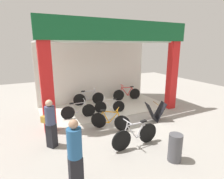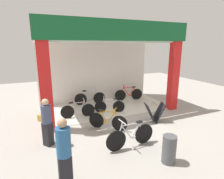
{
  "view_description": "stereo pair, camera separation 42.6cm",
  "coord_description": "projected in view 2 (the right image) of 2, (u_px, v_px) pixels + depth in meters",
  "views": [
    {
      "loc": [
        -3.78,
        -6.85,
        3.24
      ],
      "look_at": [
        0.0,
        0.76,
        1.15
      ],
      "focal_mm": 29.28,
      "sensor_mm": 36.0,
      "label": 1
    },
    {
      "loc": [
        -3.4,
        -7.03,
        3.24
      ],
      "look_at": [
        0.0,
        0.76,
        1.15
      ],
      "focal_mm": 29.28,
      "sensor_mm": 36.0,
      "label": 2
    }
  ],
  "objects": [
    {
      "name": "bicycle_inside_3",
      "position": [
        110.0,
        106.0,
        8.91
      ],
      "size": [
        1.4,
        0.55,
        0.81
      ],
      "color": "black",
      "rests_on": "ground"
    },
    {
      "name": "bicycle_inside_2",
      "position": [
        129.0,
        94.0,
        10.89
      ],
      "size": [
        1.67,
        0.46,
        0.93
      ],
      "color": "black",
      "rests_on": "ground"
    },
    {
      "name": "pedestrian_0",
      "position": [
        64.0,
        154.0,
        4.03
      ],
      "size": [
        0.33,
        0.33,
        1.74
      ],
      "color": "black",
      "rests_on": "ground"
    },
    {
      "name": "trash_bin",
      "position": [
        169.0,
        149.0,
        5.08
      ],
      "size": [
        0.38,
        0.38,
        0.81
      ],
      "primitive_type": "cylinder",
      "color": "#4C4C51",
      "rests_on": "ground"
    },
    {
      "name": "bicycle_parked_0",
      "position": [
        131.0,
        136.0,
        5.88
      ],
      "size": [
        1.73,
        0.48,
        0.95
      ],
      "color": "black",
      "rests_on": "ground"
    },
    {
      "name": "bicycle_inside_0",
      "position": [
        78.0,
        110.0,
        8.29
      ],
      "size": [
        1.54,
        0.42,
        0.85
      ],
      "color": "black",
      "rests_on": "ground"
    },
    {
      "name": "ground_plane",
      "position": [
        119.0,
        118.0,
        8.35
      ],
      "size": [
        20.97,
        20.97,
        0.0
      ],
      "primitive_type": "plane",
      "color": "#9E9991",
      "rests_on": "ground"
    },
    {
      "name": "shop_facade",
      "position": [
        105.0,
        64.0,
        9.25
      ],
      "size": [
        6.69,
        3.36,
        4.22
      ],
      "color": "beige",
      "rests_on": "ground"
    },
    {
      "name": "sandwich_board_sign",
      "position": [
        154.0,
        112.0,
        7.85
      ],
      "size": [
        0.93,
        0.71,
        0.82
      ],
      "color": "black",
      "rests_on": "ground"
    },
    {
      "name": "pedestrian_1",
      "position": [
        47.0,
        122.0,
        5.89
      ],
      "size": [
        0.49,
        0.57,
        1.6
      ],
      "color": "black",
      "rests_on": "ground"
    },
    {
      "name": "bicycle_inside_1",
      "position": [
        90.0,
        98.0,
        10.08
      ],
      "size": [
        1.69,
        0.47,
        0.94
      ],
      "color": "black",
      "rests_on": "ground"
    },
    {
      "name": "bicycle_parked_1",
      "position": [
        108.0,
        121.0,
        7.12
      ],
      "size": [
        1.2,
        1.11,
        0.87
      ],
      "color": "black",
      "rests_on": "ground"
    }
  ]
}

